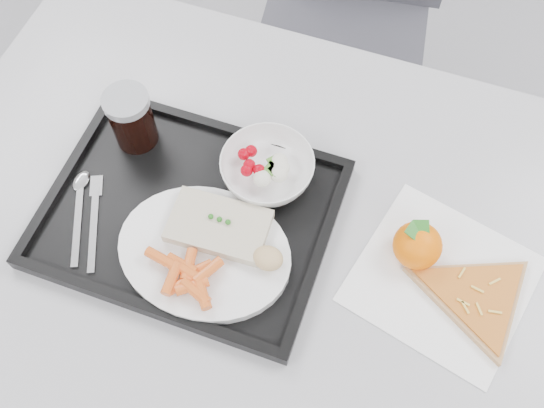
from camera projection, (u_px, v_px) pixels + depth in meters
The scene contains 15 objects.
room at pixel (54, 147), 0.27m from camera, with size 6.04×7.04×2.84m.
table at pixel (274, 240), 1.03m from camera, with size 1.20×0.80×0.75m.
chair at pixel (352, 2), 1.50m from camera, with size 0.47×0.47×0.93m.
tray at pixel (190, 214), 0.97m from camera, with size 0.45×0.35×0.03m.
dinner_plate at pixel (205, 252), 0.92m from camera, with size 0.27×0.27×0.02m.
fish_fillet at pixel (219, 226), 0.93m from camera, with size 0.16×0.10×0.03m.
bread_roll at pixel (268, 258), 0.89m from camera, with size 0.05×0.05×0.03m.
salad_bowl at pixel (267, 169), 0.98m from camera, with size 0.15×0.15×0.05m.
cola_glass at pixel (131, 118), 0.99m from camera, with size 0.07×0.07×0.11m.
cutlery at pixel (85, 207), 0.97m from camera, with size 0.12×0.16×0.01m.
napkin at pixel (442, 279), 0.93m from camera, with size 0.30×0.29×0.00m.
tangerine at pixel (417, 245), 0.92m from camera, with size 0.08×0.08×0.07m.
pizza_slice at pixel (476, 297), 0.90m from camera, with size 0.25×0.25×0.02m.
carrot_pile at pixel (188, 276), 0.88m from camera, with size 0.13×0.08×0.03m.
salad_contents at pixel (267, 168), 0.97m from camera, with size 0.09×0.07×0.02m.
Camera 1 is at (0.14, -0.11, 1.63)m, focal length 40.00 mm.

